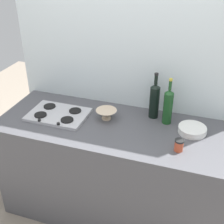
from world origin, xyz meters
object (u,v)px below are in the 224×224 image
object	(u,v)px
wine_bottle_leftmost	(154,100)
wine_bottle_mid_left	(168,106)
mixing_bowl	(106,114)
plate_stack	(192,130)
condiment_jar_front	(179,145)
stovetop_hob	(58,114)

from	to	relation	value
wine_bottle_leftmost	wine_bottle_mid_left	bearing A→B (deg)	-25.18
wine_bottle_mid_left	mixing_bowl	size ratio (longest dim) A/B	2.23
plate_stack	wine_bottle_mid_left	size ratio (longest dim) A/B	0.57
wine_bottle_leftmost	condiment_jar_front	world-z (taller)	wine_bottle_leftmost
stovetop_hob	wine_bottle_mid_left	distance (m)	0.88
wine_bottle_mid_left	mixing_bowl	distance (m)	0.48
stovetop_hob	wine_bottle_mid_left	size ratio (longest dim) A/B	1.26
stovetop_hob	condiment_jar_front	size ratio (longest dim) A/B	5.46
plate_stack	mixing_bowl	xyz separation A→B (m)	(-0.67, -0.01, 0.02)
plate_stack	stovetop_hob	bearing A→B (deg)	-174.73
plate_stack	wine_bottle_leftmost	distance (m)	0.37
stovetop_hob	mixing_bowl	size ratio (longest dim) A/B	2.80
stovetop_hob	condiment_jar_front	bearing A→B (deg)	-8.66
plate_stack	wine_bottle_mid_left	distance (m)	0.25
mixing_bowl	wine_bottle_mid_left	bearing A→B (deg)	11.72
wine_bottle_mid_left	condiment_jar_front	xyz separation A→B (m)	(0.14, -0.33, -0.10)
wine_bottle_mid_left	condiment_jar_front	distance (m)	0.37
stovetop_hob	plate_stack	size ratio (longest dim) A/B	2.23
plate_stack	wine_bottle_leftmost	xyz separation A→B (m)	(-0.32, 0.14, 0.12)
plate_stack	wine_bottle_mid_left	world-z (taller)	wine_bottle_mid_left
wine_bottle_leftmost	mixing_bowl	size ratio (longest dim) A/B	2.26
wine_bottle_mid_left	condiment_jar_front	world-z (taller)	wine_bottle_mid_left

